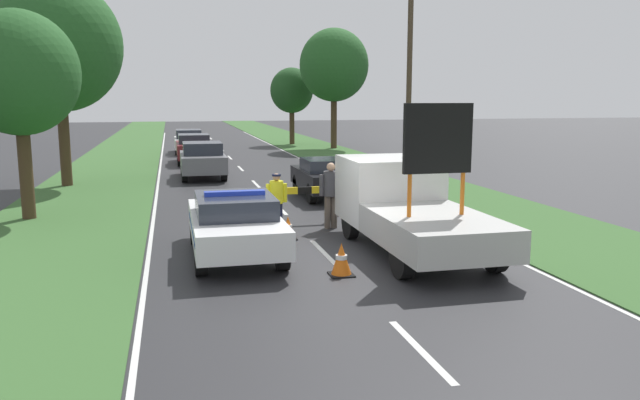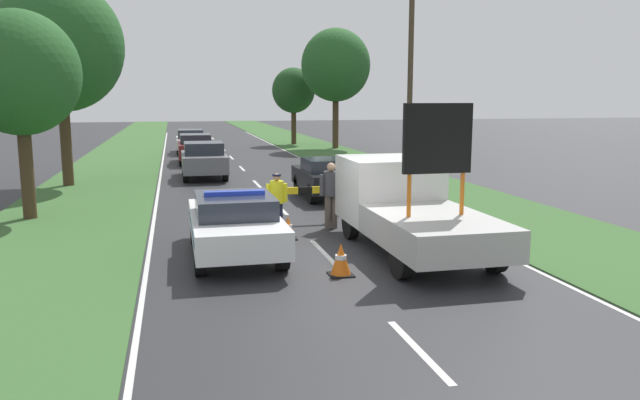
% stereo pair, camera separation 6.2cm
% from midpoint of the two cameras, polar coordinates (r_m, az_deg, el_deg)
% --- Properties ---
extents(ground_plane, '(160.00, 160.00, 0.00)m').
position_cam_midpoint_polar(ground_plane, '(14.41, 0.30, -4.90)').
color(ground_plane, '#28282B').
extents(lane_markings, '(7.99, 69.54, 0.01)m').
position_cam_midpoint_polar(lane_markings, '(29.89, -6.96, 2.51)').
color(lane_markings, silver).
rests_on(lane_markings, ground).
extents(grass_verge_left, '(4.59, 120.00, 0.03)m').
position_cam_midpoint_polar(grass_verge_left, '(33.89, -18.49, 2.92)').
color(grass_verge_left, '#38602D').
rests_on(grass_verge_left, ground).
extents(grass_verge_right, '(4.59, 120.00, 0.03)m').
position_cam_midpoint_polar(grass_verge_right, '(35.11, 2.62, 3.61)').
color(grass_verge_right, '#38602D').
rests_on(grass_verge_right, ground).
extents(police_car, '(1.91, 4.64, 1.51)m').
position_cam_midpoint_polar(police_car, '(14.15, -7.92, -2.09)').
color(police_car, white).
rests_on(police_car, ground).
extents(work_truck, '(2.27, 5.85, 3.44)m').
position_cam_midpoint_polar(work_truck, '(14.90, 7.77, -0.38)').
color(work_truck, white).
rests_on(work_truck, ground).
extents(road_barrier, '(2.47, 0.08, 1.02)m').
position_cam_midpoint_polar(road_barrier, '(17.78, -2.17, 0.59)').
color(road_barrier, black).
rests_on(road_barrier, ground).
extents(police_officer, '(0.57, 0.36, 1.58)m').
position_cam_midpoint_polar(police_officer, '(16.54, -4.09, 0.25)').
color(police_officer, '#191E38').
rests_on(police_officer, ground).
extents(pedestrian_civilian, '(0.65, 0.41, 1.80)m').
position_cam_midpoint_polar(pedestrian_civilian, '(16.97, 0.89, 0.92)').
color(pedestrian_civilian, brown).
rests_on(pedestrian_civilian, ground).
extents(traffic_cone_near_police, '(0.36, 0.36, 0.51)m').
position_cam_midpoint_polar(traffic_cone_near_police, '(19.58, 2.92, -0.34)').
color(traffic_cone_near_police, black).
rests_on(traffic_cone_near_police, ground).
extents(traffic_cone_centre_front, '(0.43, 0.43, 0.59)m').
position_cam_midpoint_polar(traffic_cone_centre_front, '(15.79, -3.06, -2.56)').
color(traffic_cone_centre_front, black).
rests_on(traffic_cone_centre_front, ground).
extents(traffic_cone_near_truck, '(0.48, 0.48, 0.66)m').
position_cam_midpoint_polar(traffic_cone_near_truck, '(12.61, 1.83, -5.45)').
color(traffic_cone_near_truck, black).
rests_on(traffic_cone_near_truck, ground).
extents(queued_car_sedan_black, '(1.90, 3.94, 1.40)m').
position_cam_midpoint_polar(queued_car_sedan_black, '(22.27, 0.57, 2.15)').
color(queued_car_sedan_black, black).
rests_on(queued_car_sedan_black, ground).
extents(queued_car_suv_grey, '(1.89, 4.14, 1.59)m').
position_cam_midpoint_polar(queued_car_suv_grey, '(28.09, -10.75, 3.65)').
color(queued_car_suv_grey, slate).
rests_on(queued_car_suv_grey, ground).
extents(queued_car_wagon_maroon, '(1.80, 4.36, 1.58)m').
position_cam_midpoint_polar(queued_car_wagon_maroon, '(34.52, -11.51, 4.67)').
color(queued_car_wagon_maroon, maroon).
rests_on(queued_car_wagon_maroon, ground).
extents(queued_car_van_white, '(1.75, 4.52, 1.51)m').
position_cam_midpoint_polar(queued_car_van_white, '(40.84, -11.96, 5.32)').
color(queued_car_van_white, silver).
rests_on(queued_car_van_white, ground).
extents(roadside_tree_near_left, '(4.90, 4.90, 8.12)m').
position_cam_midpoint_polar(roadside_tree_near_left, '(27.03, -22.89, 12.85)').
color(roadside_tree_near_left, '#42301E').
rests_on(roadside_tree_near_left, ground).
extents(roadside_tree_near_right, '(3.38, 3.38, 6.01)m').
position_cam_midpoint_polar(roadside_tree_near_right, '(19.98, -25.95, 10.33)').
color(roadside_tree_near_right, '#42301E').
rests_on(roadside_tree_near_right, ground).
extents(roadside_tree_mid_left, '(4.72, 4.72, 8.18)m').
position_cam_midpoint_polar(roadside_tree_mid_left, '(43.55, 1.25, 12.21)').
color(roadside_tree_mid_left, '#42301E').
rests_on(roadside_tree_mid_left, ground).
extents(roadside_tree_mid_right, '(3.20, 3.20, 5.72)m').
position_cam_midpoint_polar(roadside_tree_mid_right, '(47.25, -2.64, 9.95)').
color(roadside_tree_mid_right, '#42301E').
rests_on(roadside_tree_mid_right, ground).
extents(utility_pole, '(1.20, 0.20, 8.09)m').
position_cam_midpoint_polar(utility_pole, '(23.91, 8.08, 10.76)').
color(utility_pole, '#473828').
rests_on(utility_pole, ground).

